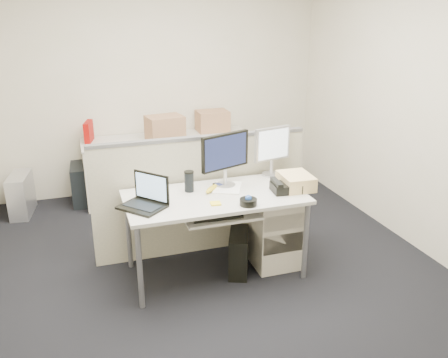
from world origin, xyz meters
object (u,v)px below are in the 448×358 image
object	(u,v)px
desk	(215,203)
desk_phone	(286,187)
laptop	(141,193)
monitor_main	(225,160)

from	to	relation	value
desk	desk_phone	size ratio (longest dim) A/B	6.38
laptop	desk	bearing A→B (deg)	55.87
desk	desk_phone	bearing A→B (deg)	-10.05
desk	monitor_main	distance (m)	0.38
laptop	desk_phone	world-z (taller)	laptop
monitor_main	desk_phone	xyz separation A→B (m)	(0.45, -0.29, -0.20)
desk	monitor_main	size ratio (longest dim) A/B	3.14
monitor_main	desk_phone	size ratio (longest dim) A/B	2.03
laptop	desk_phone	size ratio (longest dim) A/B	1.44
desk	laptop	bearing A→B (deg)	-172.91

